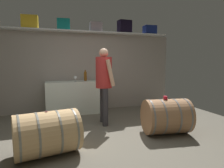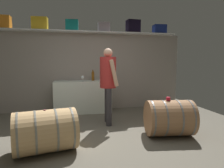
% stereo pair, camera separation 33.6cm
% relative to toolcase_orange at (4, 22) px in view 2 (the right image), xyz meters
% --- Properties ---
extents(ground_plane, '(6.64, 7.97, 0.02)m').
position_rel_toolcase_orange_xyz_m(ground_plane, '(2.09, -1.64, -2.35)').
color(ground_plane, '#625D50').
extents(back_wall_panel, '(5.44, 0.10, 2.15)m').
position_rel_toolcase_orange_xyz_m(back_wall_panel, '(2.09, 0.15, -1.27)').
color(back_wall_panel, gray).
rests_on(back_wall_panel, ground).
extents(high_shelf_board, '(5.00, 0.40, 0.03)m').
position_rel_toolcase_orange_xyz_m(high_shelf_board, '(2.09, 0.00, -0.18)').
color(high_shelf_board, silver).
rests_on(high_shelf_board, back_wall_panel).
extents(toolcase_orange, '(0.32, 0.26, 0.32)m').
position_rel_toolcase_orange_xyz_m(toolcase_orange, '(0.00, 0.00, 0.00)').
color(toolcase_orange, orange).
rests_on(toolcase_orange, high_shelf_board).
extents(toolcase_yellow, '(0.40, 0.24, 0.32)m').
position_rel_toolcase_orange_xyz_m(toolcase_yellow, '(0.85, 0.00, 0.00)').
color(toolcase_yellow, yellow).
rests_on(toolcase_yellow, high_shelf_board).
extents(toolcase_teal, '(0.34, 0.27, 0.29)m').
position_rel_toolcase_orange_xyz_m(toolcase_teal, '(1.66, 0.00, -0.02)').
color(toolcase_teal, '#11807E').
rests_on(toolcase_teal, high_shelf_board).
extents(toolcase_grey, '(0.32, 0.22, 0.26)m').
position_rel_toolcase_orange_xyz_m(toolcase_grey, '(2.52, 0.00, -0.03)').
color(toolcase_grey, gray).
rests_on(toolcase_grey, high_shelf_board).
extents(toolcase_black, '(0.38, 0.28, 0.36)m').
position_rel_toolcase_orange_xyz_m(toolcase_black, '(3.36, 0.00, 0.02)').
color(toolcase_black, black).
rests_on(toolcase_black, high_shelf_board).
extents(toolcase_navy, '(0.37, 0.30, 0.25)m').
position_rel_toolcase_orange_xyz_m(toolcase_navy, '(4.17, 0.00, -0.03)').
color(toolcase_navy, navy).
rests_on(toolcase_navy, high_shelf_board).
extents(work_cabinet, '(1.50, 0.53, 0.85)m').
position_rel_toolcase_orange_xyz_m(work_cabinet, '(1.91, -0.18, -1.91)').
color(work_cabinet, white).
rests_on(work_cabinet, ground).
extents(wine_bottle_amber, '(0.08, 0.08, 0.30)m').
position_rel_toolcase_orange_xyz_m(wine_bottle_amber, '(2.19, -0.12, -1.35)').
color(wine_bottle_amber, brown).
rests_on(wine_bottle_amber, work_cabinet).
extents(wine_glass, '(0.08, 0.08, 0.15)m').
position_rel_toolcase_orange_xyz_m(wine_glass, '(1.91, -0.27, -1.38)').
color(wine_glass, white).
rests_on(wine_glass, work_cabinet).
extents(wine_barrel_near, '(0.91, 0.76, 0.67)m').
position_rel_toolcase_orange_xyz_m(wine_barrel_near, '(3.37, -2.21, -2.01)').
color(wine_barrel_near, '#A3734D').
rests_on(wine_barrel_near, ground).
extents(wine_barrel_far, '(1.00, 0.81, 0.66)m').
position_rel_toolcase_orange_xyz_m(wine_barrel_far, '(1.22, -2.46, -2.02)').
color(wine_barrel_far, tan).
rests_on(wine_barrel_far, ground).
extents(tasting_cup, '(0.07, 0.07, 0.06)m').
position_rel_toolcase_orange_xyz_m(tasting_cup, '(3.34, -2.21, -1.65)').
color(tasting_cup, red).
rests_on(tasting_cup, wine_barrel_near).
extents(winemaker_pouring, '(0.38, 0.50, 1.65)m').
position_rel_toolcase_orange_xyz_m(winemaker_pouring, '(2.40, -1.29, -1.33)').
color(winemaker_pouring, '#343238').
rests_on(winemaker_pouring, ground).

